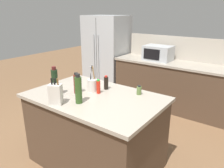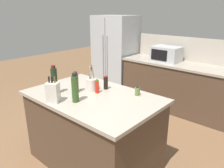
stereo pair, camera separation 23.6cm
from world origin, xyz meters
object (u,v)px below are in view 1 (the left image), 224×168
(microwave, at_px, (158,53))
(wine_bottle, at_px, (55,82))
(olive_oil_bottle, at_px, (78,89))
(hot_sauce_bottle, at_px, (98,87))
(knife_block, at_px, (56,94))
(vinegar_bottle, at_px, (77,84))
(soy_sauce_bottle, at_px, (106,83))
(utensil_crock, at_px, (92,85))
(spice_jar_oregano, at_px, (139,90))
(refrigerator, at_px, (106,55))

(microwave, height_order, wine_bottle, wine_bottle)
(microwave, height_order, olive_oil_bottle, olive_oil_bottle)
(hot_sauce_bottle, bearing_deg, knife_block, -107.64)
(microwave, relative_size, hot_sauce_bottle, 3.10)
(knife_block, bearing_deg, hot_sauce_bottle, 42.36)
(vinegar_bottle, height_order, soy_sauce_bottle, vinegar_bottle)
(knife_block, bearing_deg, utensil_crock, 54.57)
(hot_sauce_bottle, height_order, wine_bottle, wine_bottle)
(hot_sauce_bottle, bearing_deg, vinegar_bottle, -144.61)
(microwave, bearing_deg, wine_bottle, -93.52)
(wine_bottle, distance_m, spice_jar_oregano, 0.99)
(vinegar_bottle, height_order, spice_jar_oregano, vinegar_bottle)
(wine_bottle, height_order, vinegar_bottle, wine_bottle)
(vinegar_bottle, xyz_separation_m, olive_oil_bottle, (0.22, -0.19, 0.03))
(knife_block, bearing_deg, olive_oil_bottle, 13.87)
(refrigerator, distance_m, soy_sauce_bottle, 2.52)
(microwave, relative_size, vinegar_bottle, 2.09)
(hot_sauce_bottle, height_order, vinegar_bottle, vinegar_bottle)
(wine_bottle, bearing_deg, microwave, 86.48)
(microwave, distance_m, knife_block, 2.62)
(refrigerator, distance_m, utensil_crock, 2.58)
(utensil_crock, distance_m, vinegar_bottle, 0.20)
(refrigerator, bearing_deg, olive_oil_bottle, -58.15)
(refrigerator, bearing_deg, hot_sauce_bottle, -54.37)
(knife_block, height_order, vinegar_bottle, knife_block)
(microwave, distance_m, utensil_crock, 2.09)
(spice_jar_oregano, bearing_deg, refrigerator, 135.91)
(utensil_crock, distance_m, olive_oil_bottle, 0.39)
(vinegar_bottle, distance_m, olive_oil_bottle, 0.30)
(refrigerator, height_order, soy_sauce_bottle, refrigerator)
(refrigerator, xyz_separation_m, soy_sauce_bottle, (1.53, -1.99, 0.13))
(knife_block, height_order, utensil_crock, utensil_crock)
(utensil_crock, relative_size, olive_oil_bottle, 0.98)
(wine_bottle, bearing_deg, knife_block, -39.00)
(soy_sauce_bottle, bearing_deg, spice_jar_oregano, 11.89)
(hot_sauce_bottle, distance_m, wine_bottle, 0.51)
(spice_jar_oregano, bearing_deg, wine_bottle, -141.82)
(olive_oil_bottle, relative_size, spice_jar_oregano, 2.94)
(microwave, bearing_deg, vinegar_bottle, -90.06)
(vinegar_bottle, distance_m, spice_jar_oregano, 0.75)
(knife_block, xyz_separation_m, soy_sauce_bottle, (0.15, 0.68, -0.03))
(refrigerator, height_order, utensil_crock, refrigerator)
(refrigerator, bearing_deg, microwave, -2.20)
(hot_sauce_bottle, bearing_deg, spice_jar_oregano, 32.14)
(refrigerator, height_order, spice_jar_oregano, refrigerator)
(refrigerator, height_order, vinegar_bottle, refrigerator)
(olive_oil_bottle, bearing_deg, refrigerator, 121.85)
(olive_oil_bottle, bearing_deg, spice_jar_oregano, 56.30)
(refrigerator, relative_size, utensil_crock, 5.56)
(refrigerator, relative_size, wine_bottle, 5.09)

